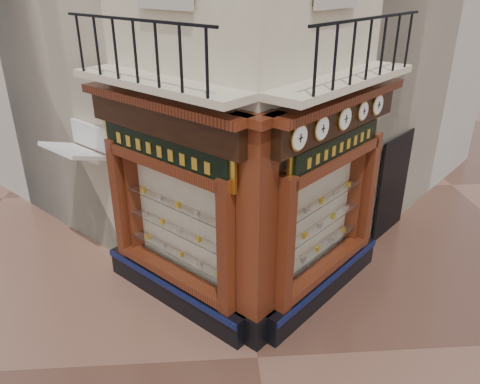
{
  "coord_description": "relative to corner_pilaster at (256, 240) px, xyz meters",
  "views": [
    {
      "loc": [
        -0.7,
        -5.79,
        5.71
      ],
      "look_at": [
        -0.15,
        2.0,
        2.08
      ],
      "focal_mm": 35.0,
      "sensor_mm": 36.0,
      "label": 1
    }
  ],
  "objects": [
    {
      "name": "ground",
      "position": [
        0.0,
        -0.5,
        -1.95
      ],
      "size": [
        80.0,
        80.0,
        0.0
      ],
      "primitive_type": "plane",
      "color": "#503025",
      "rests_on": "ground"
    },
    {
      "name": "shopfront_left",
      "position": [
        -1.41,
        1.07,
        0.03
      ],
      "size": [
        2.86,
        2.86,
        3.98
      ],
      "rotation": [
        0.0,
        0.0,
        2.36
      ],
      "color": "black",
      "rests_on": "ground"
    },
    {
      "name": "shopfront_right",
      "position": [
        1.41,
        1.07,
        0.03
      ],
      "size": [
        2.86,
        2.86,
        3.98
      ],
      "rotation": [
        0.0,
        0.0,
        0.79
      ],
      "color": "black",
      "rests_on": "ground"
    },
    {
      "name": "corner_pilaster",
      "position": [
        0.0,
        0.0,
        0.0
      ],
      "size": [
        0.85,
        0.85,
        3.98
      ],
      "rotation": [
        0.0,
        0.0,
        0.79
      ],
      "color": "black",
      "rests_on": "ground"
    },
    {
      "name": "balcony",
      "position": [
        0.0,
        0.99,
        2.27
      ],
      "size": [
        5.94,
        2.97,
        1.03
      ],
      "color": "beige",
      "rests_on": "ground"
    },
    {
      "name": "clock_a",
      "position": [
        0.58,
        -0.03,
        1.67
      ],
      "size": [
        0.32,
        0.32,
        0.4
      ],
      "rotation": [
        0.0,
        0.0,
        0.79
      ],
      "color": "#B0913A",
      "rests_on": "ground"
    },
    {
      "name": "clock_b",
      "position": [
        1.0,
        0.4,
        1.67
      ],
      "size": [
        0.31,
        0.31,
        0.39
      ],
      "rotation": [
        0.0,
        0.0,
        0.79
      ],
      "color": "#B0913A",
      "rests_on": "ground"
    },
    {
      "name": "clock_c",
      "position": [
        1.49,
        0.89,
        1.67
      ],
      "size": [
        0.32,
        0.32,
        0.4
      ],
      "rotation": [
        0.0,
        0.0,
        0.79
      ],
      "color": "#B0913A",
      "rests_on": "ground"
    },
    {
      "name": "clock_d",
      "position": [
        1.92,
        1.32,
        1.67
      ],
      "size": [
        0.28,
        0.28,
        0.34
      ],
      "rotation": [
        0.0,
        0.0,
        0.79
      ],
      "color": "#B0913A",
      "rests_on": "ground"
    },
    {
      "name": "clock_e",
      "position": [
        2.31,
        1.71,
        1.67
      ],
      "size": [
        0.31,
        0.31,
        0.38
      ],
      "rotation": [
        0.0,
        0.0,
        0.79
      ],
      "color": "#B0913A",
      "rests_on": "ground"
    },
    {
      "name": "awning",
      "position": [
        -3.41,
        2.71,
        -1.95
      ],
      "size": [
        1.45,
        1.45,
        0.3
      ],
      "primitive_type": null,
      "rotation": [
        0.3,
        0.0,
        2.36
      ],
      "color": "silver",
      "rests_on": "ground"
    },
    {
      "name": "signboard_left",
      "position": [
        -1.46,
        1.01,
        1.15
      ],
      "size": [
        2.3,
        2.3,
        0.62
      ],
      "rotation": [
        0.0,
        0.0,
        2.36
      ],
      "color": "yellow",
      "rests_on": "ground"
    },
    {
      "name": "signboard_right",
      "position": [
        1.46,
        1.01,
        1.15
      ],
      "size": [
        2.03,
        2.03,
        0.54
      ],
      "rotation": [
        0.0,
        0.0,
        0.79
      ],
      "color": "yellow",
      "rests_on": "ground"
    }
  ]
}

